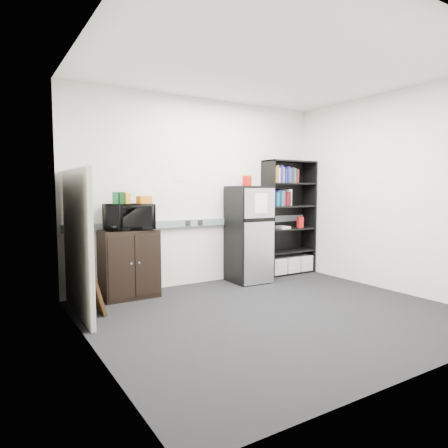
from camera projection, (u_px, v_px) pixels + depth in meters
name	position (u px, v px, depth m)	size (l,w,h in m)	color
floor	(275.00, 313.00, 4.50)	(4.00, 4.00, 0.00)	black
wall_back	(201.00, 192.00, 5.86)	(4.00, 0.02, 2.70)	silver
wall_right	(392.00, 192.00, 5.42)	(0.02, 3.50, 2.70)	silver
wall_left	(90.00, 194.00, 3.34)	(0.02, 3.50, 2.70)	silver
ceiling	(278.00, 66.00, 4.26)	(4.00, 3.50, 0.02)	white
electrical_raceway	(202.00, 222.00, 5.88)	(3.92, 0.05, 0.10)	slate
wall_note	(180.00, 178.00, 5.66)	(0.14, 0.00, 0.10)	white
bookshelf	(289.00, 218.00, 6.54)	(0.90, 0.34, 1.85)	black
cubicle_partition	(77.00, 242.00, 4.35)	(0.06, 1.30, 1.62)	gray
cabinet	(129.00, 264.00, 5.11)	(0.70, 0.47, 0.88)	black
microwave	(129.00, 217.00, 5.05)	(0.59, 0.40, 0.33)	black
snack_box_a	(115.00, 198.00, 4.97)	(0.07, 0.05, 0.15)	#17512B
snack_box_b	(122.00, 198.00, 5.02)	(0.07, 0.05, 0.15)	#0B3311
snack_box_c	(127.00, 198.00, 5.05)	(0.07, 0.05, 0.14)	orange
snack_bag	(144.00, 200.00, 5.12)	(0.18, 0.10, 0.10)	#C06613
refrigerator	(248.00, 234.00, 5.96)	(0.56, 0.58, 1.44)	black
coffee_can	(247.00, 180.00, 6.03)	(0.14, 0.14, 0.19)	#B01208
framed_poster	(89.00, 275.00, 4.54)	(0.24, 0.64, 0.81)	black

